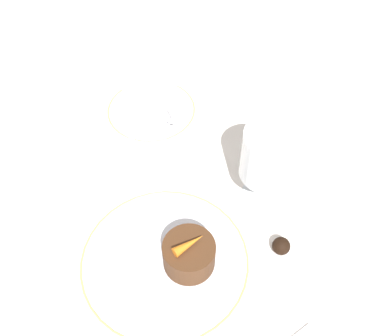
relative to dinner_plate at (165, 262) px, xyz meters
The scene contains 9 objects.
ground_plane 0.04m from the dinner_plate, 142.82° to the left, with size 3.00×3.00×0.00m, color white.
dinner_plate is the anchor object (origin of this frame).
saucer 0.28m from the dinner_plate, 150.89° to the left, with size 0.16×0.16×0.01m.
coffee_cup 0.28m from the dinner_plate, 150.66° to the left, with size 0.11×0.09×0.06m.
spoon 0.24m from the dinner_plate, 146.46° to the left, with size 0.02×0.12×0.00m.
wine_glass 0.19m from the dinner_plate, 92.63° to the left, with size 0.08×0.08×0.13m.
dessert_cake 0.04m from the dinner_plate, 50.97° to the left, with size 0.07×0.07×0.04m.
carrot_garnish 0.06m from the dinner_plate, 50.97° to the left, with size 0.01×0.04×0.01m.
chocolate_truffle 0.15m from the dinner_plate, 61.96° to the left, with size 0.02×0.02×0.02m.
Camera 1 is at (0.26, -0.15, 0.54)m, focal length 42.00 mm.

